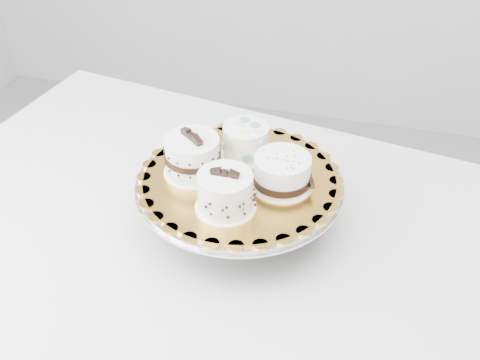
% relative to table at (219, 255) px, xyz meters
% --- Properties ---
extents(table, '(1.45, 1.09, 0.75)m').
position_rel_table_xyz_m(table, '(0.00, 0.00, 0.00)').
color(table, silver).
rests_on(table, floor).
extents(cake_stand, '(0.39, 0.39, 0.11)m').
position_rel_table_xyz_m(cake_stand, '(0.03, 0.03, 0.14)').
color(cake_stand, gray).
rests_on(cake_stand, table).
extents(cake_board, '(0.37, 0.37, 0.01)m').
position_rel_table_xyz_m(cake_board, '(0.03, 0.03, 0.18)').
color(cake_board, gold).
rests_on(cake_board, cake_stand).
extents(cake_swirl, '(0.11, 0.11, 0.09)m').
position_rel_table_xyz_m(cake_swirl, '(0.03, -0.06, 0.21)').
color(cake_swirl, white).
rests_on(cake_swirl, cake_board).
extents(cake_banded, '(0.14, 0.14, 0.09)m').
position_rel_table_xyz_m(cake_banded, '(-0.05, 0.03, 0.21)').
color(cake_banded, white).
rests_on(cake_banded, cake_board).
extents(cake_dots, '(0.11, 0.11, 0.07)m').
position_rel_table_xyz_m(cake_dots, '(0.03, 0.11, 0.21)').
color(cake_dots, white).
rests_on(cake_dots, cake_board).
extents(cake_ribbon, '(0.14, 0.14, 0.06)m').
position_rel_table_xyz_m(cake_ribbon, '(0.12, 0.03, 0.21)').
color(cake_ribbon, white).
rests_on(cake_ribbon, cake_board).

